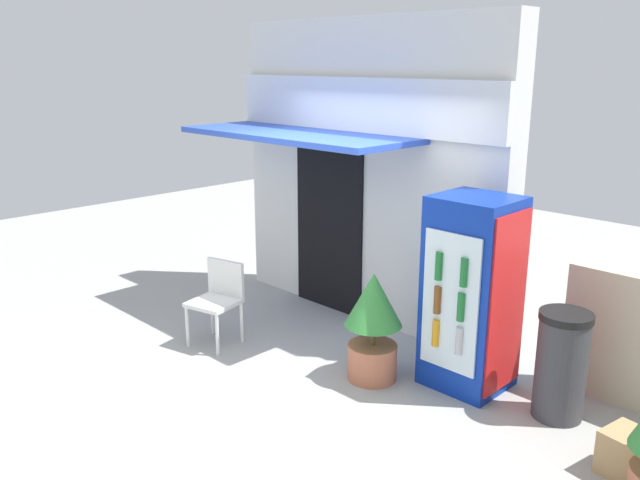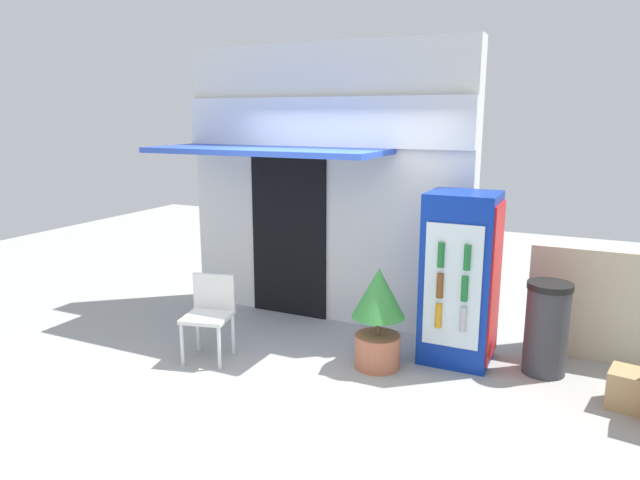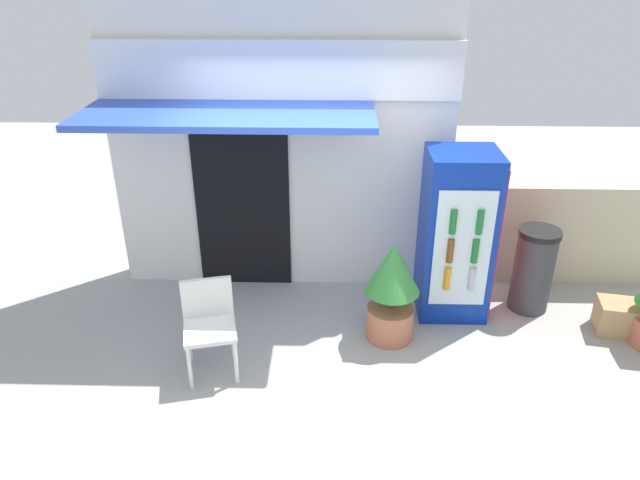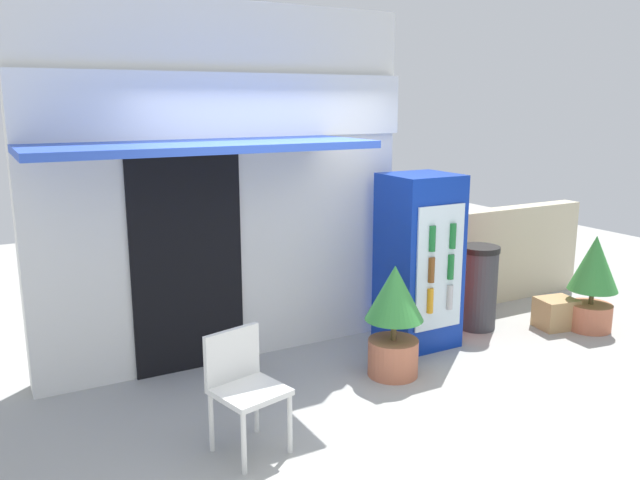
% 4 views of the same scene
% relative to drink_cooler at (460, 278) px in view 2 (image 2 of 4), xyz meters
% --- Properties ---
extents(ground, '(16.00, 16.00, 0.00)m').
position_rel_drink_cooler_xyz_m(ground, '(-1.40, -0.98, -0.85)').
color(ground, '#A3A39E').
extents(storefront_building, '(3.52, 1.34, 3.24)m').
position_rel_drink_cooler_xyz_m(storefront_building, '(-1.79, 0.61, 0.80)').
color(storefront_building, silver).
rests_on(storefront_building, ground).
extents(drink_cooler, '(0.69, 0.69, 1.71)m').
position_rel_drink_cooler_xyz_m(drink_cooler, '(0.00, 0.00, 0.00)').
color(drink_cooler, '#0C2D9E').
rests_on(drink_cooler, ground).
extents(plastic_chair, '(0.53, 0.53, 0.84)m').
position_rel_drink_cooler_xyz_m(plastic_chair, '(-2.29, -1.01, -0.35)').
color(plastic_chair, silver).
rests_on(plastic_chair, ground).
extents(potted_plant_near_shop, '(0.52, 0.52, 1.01)m').
position_rel_drink_cooler_xyz_m(potted_plant_near_shop, '(-0.67, -0.52, -0.29)').
color(potted_plant_near_shop, '#BC6B4C').
rests_on(potted_plant_near_shop, ground).
extents(trash_bin, '(0.42, 0.42, 0.90)m').
position_rel_drink_cooler_xyz_m(trash_bin, '(0.83, 0.04, -0.40)').
color(trash_bin, '#38383D').
rests_on(trash_bin, ground).
extents(cardboard_box, '(0.44, 0.39, 0.32)m').
position_rel_drink_cooler_xyz_m(cardboard_box, '(1.57, -0.37, -0.69)').
color(cardboard_box, tan).
rests_on(cardboard_box, ground).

